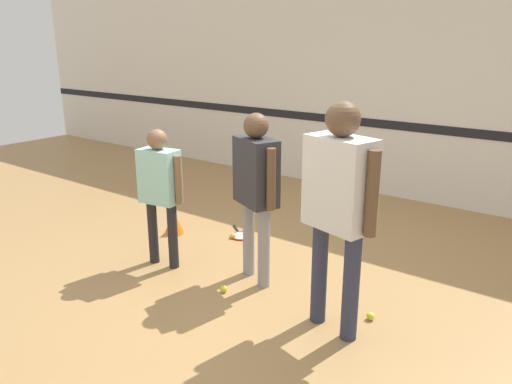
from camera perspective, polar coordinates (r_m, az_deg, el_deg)
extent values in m
plane|color=#A87F4C|center=(4.63, -1.96, -10.92)|extent=(16.00, 16.00, 0.00)
cube|color=silver|center=(7.20, 16.01, 11.90)|extent=(16.00, 0.06, 3.20)
cube|color=black|center=(7.24, 15.54, 7.36)|extent=(16.00, 0.01, 0.12)
cylinder|color=gray|center=(4.74, -0.85, -5.19)|extent=(0.11, 0.11, 0.75)
cylinder|color=gray|center=(4.51, 0.90, -6.40)|extent=(0.11, 0.11, 0.75)
cube|color=#2D2D33|center=(4.41, 0.00, 2.35)|extent=(0.50, 0.40, 0.60)
sphere|color=brown|center=(4.32, 0.00, 7.60)|extent=(0.22, 0.22, 0.22)
cylinder|color=brown|center=(4.63, -1.58, 2.97)|extent=(0.08, 0.08, 0.53)
cylinder|color=brown|center=(4.19, 1.74, 1.45)|extent=(0.08, 0.08, 0.53)
cylinder|color=#232328|center=(5.11, -11.70, -4.45)|extent=(0.10, 0.10, 0.66)
cylinder|color=#232328|center=(4.96, -9.49, -5.00)|extent=(0.10, 0.10, 0.66)
cube|color=#99D8D1|center=(4.85, -10.99, 1.77)|extent=(0.41, 0.26, 0.52)
sphere|color=brown|center=(4.77, -11.23, 5.92)|extent=(0.19, 0.19, 0.19)
cylinder|color=brown|center=(4.99, -12.99, 2.02)|extent=(0.07, 0.07, 0.47)
cylinder|color=brown|center=(4.71, -8.86, 1.35)|extent=(0.07, 0.07, 0.47)
cylinder|color=#2D334C|center=(3.80, 10.80, -10.66)|extent=(0.12, 0.12, 0.85)
cylinder|color=#2D334C|center=(3.99, 7.25, -9.07)|extent=(0.12, 0.12, 0.85)
cube|color=silver|center=(3.61, 9.53, 0.99)|extent=(0.55, 0.39, 0.67)
sphere|color=brown|center=(3.52, 9.90, 8.23)|extent=(0.25, 0.25, 0.25)
cylinder|color=brown|center=(3.44, 13.14, -0.22)|extent=(0.09, 0.09, 0.60)
cylinder|color=brown|center=(3.81, 6.26, 1.83)|extent=(0.09, 0.09, 0.60)
torus|color=red|center=(5.75, -1.67, -5.03)|extent=(0.37, 0.37, 0.02)
cylinder|color=silver|center=(5.75, -1.67, -5.03)|extent=(0.22, 0.22, 0.01)
cylinder|color=black|center=(5.95, -2.24, -4.24)|extent=(0.18, 0.15, 0.02)
sphere|color=black|center=(6.05, -2.49, -3.89)|extent=(0.03, 0.03, 0.03)
sphere|color=#CCE038|center=(4.56, -3.73, -10.99)|extent=(0.07, 0.07, 0.07)
sphere|color=#CCE038|center=(5.70, -2.65, -5.00)|extent=(0.07, 0.07, 0.07)
sphere|color=#CCE038|center=(4.25, 12.95, -13.66)|extent=(0.07, 0.07, 0.07)
cone|color=orange|center=(5.87, -9.36, -3.37)|extent=(0.23, 0.23, 0.29)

